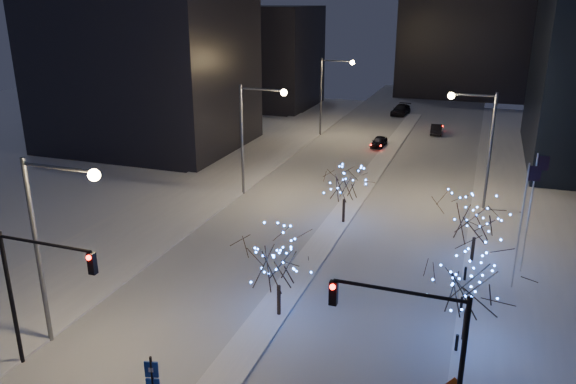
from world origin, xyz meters
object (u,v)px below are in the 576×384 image
at_px(traffic_signal_west, 34,281).
at_px(traffic_signal_east, 421,343).
at_px(street_lamp_east, 480,135).
at_px(holiday_tree_median_near, 279,261).
at_px(street_lamp_w_mid, 253,125).
at_px(car_far, 401,110).
at_px(wayfinding_sign, 153,383).
at_px(car_near, 379,142).
at_px(holiday_tree_plaza_far, 477,215).
at_px(street_lamp_w_near, 51,229).
at_px(car_mid, 436,129).
at_px(street_lamp_w_far, 329,86).
at_px(holiday_tree_median_far, 345,184).
at_px(holiday_tree_plaza_near, 470,280).

distance_m(traffic_signal_west, traffic_signal_east, 17.41).
bearing_deg(traffic_signal_west, street_lamp_east, 58.31).
bearing_deg(holiday_tree_median_near, street_lamp_w_mid, 116.70).
relative_size(car_far, wayfinding_sign, 1.63).
height_order(car_near, holiday_tree_plaza_far, holiday_tree_plaza_far).
xyz_separation_m(traffic_signal_west, holiday_tree_plaza_far, (18.94, 19.17, -1.33)).
bearing_deg(wayfinding_sign, traffic_signal_east, -2.43).
xyz_separation_m(street_lamp_w_near, street_lamp_east, (19.02, 28.00, -0.05)).
bearing_deg(holiday_tree_plaza_far, street_lamp_w_mid, 158.05).
height_order(traffic_signal_west, car_mid, traffic_signal_west).
xyz_separation_m(traffic_signal_east, holiday_tree_plaza_far, (1.56, 18.17, -1.33)).
distance_m(street_lamp_w_far, wayfinding_sign, 54.08).
bearing_deg(car_near, traffic_signal_west, -95.28).
height_order(car_mid, wayfinding_sign, wayfinding_sign).
bearing_deg(traffic_signal_east, holiday_tree_median_far, 110.97).
distance_m(street_lamp_w_far, car_far, 19.58).
height_order(car_mid, holiday_tree_plaza_far, holiday_tree_plaza_far).
distance_m(street_lamp_w_far, traffic_signal_east, 54.07).
bearing_deg(holiday_tree_median_far, car_near, 94.51).
xyz_separation_m(street_lamp_east, wayfinding_sign, (-11.58, -31.37, -4.46)).
height_order(street_lamp_w_far, traffic_signal_east, street_lamp_w_far).
relative_size(street_lamp_w_far, traffic_signal_west, 1.43).
relative_size(street_lamp_east, holiday_tree_median_far, 2.09).
distance_m(street_lamp_east, car_far, 41.69).
xyz_separation_m(traffic_signal_east, car_mid, (-4.56, 56.84, -4.08)).
xyz_separation_m(street_lamp_w_far, holiday_tree_median_far, (9.44, -28.98, -3.13)).
bearing_deg(holiday_tree_median_far, holiday_tree_median_near, -90.00).
height_order(traffic_signal_west, holiday_tree_median_near, traffic_signal_west).
bearing_deg(car_mid, street_lamp_w_near, 73.17).
xyz_separation_m(street_lamp_w_far, holiday_tree_median_near, (9.44, -43.76, -3.03)).
relative_size(car_near, wayfinding_sign, 1.16).
distance_m(traffic_signal_east, wayfinding_sign, 11.05).
bearing_deg(street_lamp_east, car_mid, 101.58).
distance_m(street_lamp_east, holiday_tree_plaza_far, 11.26).
distance_m(street_lamp_w_mid, wayfinding_sign, 29.68).
relative_size(car_near, holiday_tree_median_far, 0.79).
height_order(car_near, holiday_tree_median_near, holiday_tree_median_near).
xyz_separation_m(street_lamp_east, traffic_signal_east, (-1.14, -29.00, -1.69)).
height_order(street_lamp_w_far, holiday_tree_plaza_near, street_lamp_w_far).
xyz_separation_m(street_lamp_w_far, traffic_signal_west, (0.50, -52.00, -1.74)).
bearing_deg(street_lamp_east, street_lamp_w_near, -124.19).
bearing_deg(street_lamp_w_mid, street_lamp_w_near, -90.00).
xyz_separation_m(traffic_signal_east, holiday_tree_plaza_near, (1.56, 8.13, -1.14)).
bearing_deg(car_far, wayfinding_sign, -83.11).
distance_m(street_lamp_east, traffic_signal_west, 35.30).
bearing_deg(car_mid, traffic_signal_west, 74.09).
relative_size(holiday_tree_median_far, holiday_tree_plaza_far, 0.87).
relative_size(street_lamp_w_mid, holiday_tree_median_far, 2.09).
xyz_separation_m(car_near, holiday_tree_median_near, (2.00, -40.10, 2.82)).
xyz_separation_m(street_lamp_east, car_far, (-12.23, 39.45, -5.68)).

